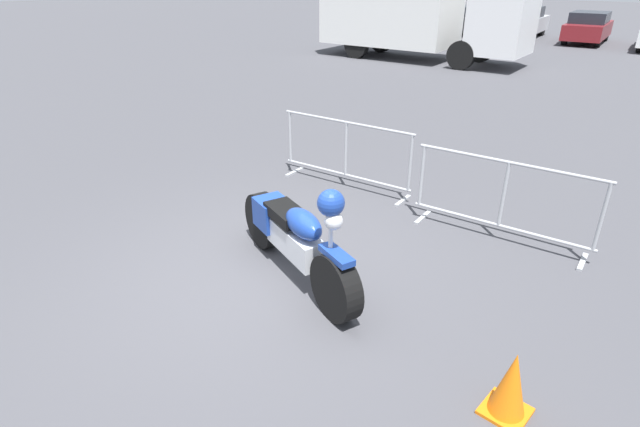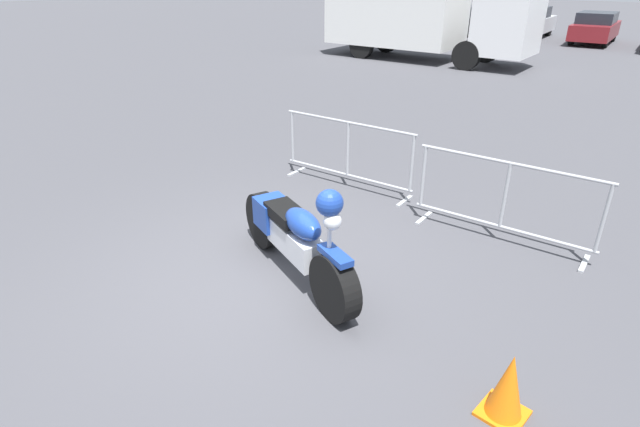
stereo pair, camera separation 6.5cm
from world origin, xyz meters
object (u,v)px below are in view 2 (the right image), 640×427
at_px(crowd_barrier_near, 348,154).
at_px(parked_car_silver, 528,22).
at_px(box_truck, 417,14).
at_px(parked_car_maroon, 595,28).
at_px(traffic_cone, 508,387).
at_px(parked_car_black, 468,20).
at_px(motorcycle, 295,237).
at_px(crowd_barrier_far, 504,201).

height_order(crowd_barrier_near, parked_car_silver, parked_car_silver).
distance_m(box_truck, parked_car_maroon, 10.20).
bearing_deg(traffic_cone, parked_car_black, 119.33).
height_order(motorcycle, crowd_barrier_far, motorcycle).
relative_size(crowd_barrier_near, traffic_cone, 3.85).
bearing_deg(crowd_barrier_near, motorcycle, -61.66).
distance_m(crowd_barrier_far, parked_car_silver, 22.42).
bearing_deg(motorcycle, crowd_barrier_near, 134.86).
bearing_deg(parked_car_black, parked_car_maroon, -95.92).
relative_size(parked_car_black, parked_car_maroon, 1.00).
height_order(crowd_barrier_far, parked_car_maroon, parked_car_maroon).
xyz_separation_m(parked_car_black, parked_car_silver, (3.12, 0.31, 0.04)).
height_order(box_truck, parked_car_black, box_truck).
height_order(crowd_barrier_far, parked_car_black, parked_car_black).
distance_m(motorcycle, parked_car_maroon, 23.50).
relative_size(crowd_barrier_far, parked_car_black, 0.54).
bearing_deg(parked_car_maroon, traffic_cone, -173.07).
relative_size(motorcycle, traffic_cone, 3.94).
xyz_separation_m(crowd_barrier_near, traffic_cone, (3.86, -2.61, -0.27)).
height_order(motorcycle, parked_car_maroon, parked_car_maroon).
xyz_separation_m(motorcycle, crowd_barrier_far, (1.28, 2.37, 0.04)).
bearing_deg(crowd_barrier_far, parked_car_silver, 112.32).
xyz_separation_m(parked_car_silver, traffic_cone, (9.82, -23.35, -0.45)).
distance_m(crowd_barrier_far, traffic_cone, 2.93).
height_order(parked_car_maroon, traffic_cone, parked_car_maroon).
relative_size(crowd_barrier_near, parked_car_maroon, 0.54).
relative_size(motorcycle, parked_car_black, 0.55).
xyz_separation_m(parked_car_maroon, traffic_cone, (6.70, -23.38, -0.41)).
height_order(motorcycle, parked_car_black, parked_car_black).
relative_size(box_truck, traffic_cone, 13.41).
xyz_separation_m(box_truck, parked_car_black, (-2.76, 9.20, -0.94)).
xyz_separation_m(box_truck, traffic_cone, (10.18, -13.84, -1.35)).
height_order(crowd_barrier_near, box_truck, box_truck).
height_order(motorcycle, parked_car_silver, parked_car_silver).
xyz_separation_m(crowd_barrier_near, box_truck, (-6.32, 11.22, 1.08)).
xyz_separation_m(motorcycle, crowd_barrier_near, (-1.28, 2.37, 0.04)).
bearing_deg(crowd_barrier_far, parked_car_black, 119.67).
bearing_deg(crowd_barrier_far, box_truck, 128.33).
xyz_separation_m(motorcycle, parked_car_black, (-10.36, 22.79, 0.18)).
bearing_deg(motorcycle, box_truck, 135.72).
distance_m(motorcycle, parked_car_black, 25.04).
distance_m(box_truck, parked_car_black, 9.65).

